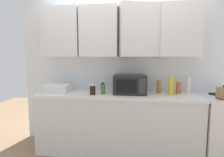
{
  "coord_description": "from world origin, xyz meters",
  "views": [
    {
      "loc": [
        0.28,
        -3.04,
        1.45
      ],
      "look_at": [
        -0.09,
        -0.25,
        1.12
      ],
      "focal_mm": 30.0,
      "sensor_mm": 36.0,
      "label": 1
    }
  ],
  "objects": [
    {
      "name": "wall_back_with_cabinets",
      "position": [
        0.0,
        -0.07,
        1.58
      ],
      "size": [
        3.27,
        0.49,
        2.6
      ],
      "color": "white",
      "rests_on": "ground_plane"
    },
    {
      "name": "counter_run",
      "position": [
        0.0,
        -0.3,
        0.45
      ],
      "size": [
        2.4,
        0.63,
        0.9
      ],
      "color": "silver",
      "rests_on": "ground_plane"
    },
    {
      "name": "bottle_white_jar",
      "position": [
        1.05,
        -0.16,
        1.03
      ],
      "size": [
        0.06,
        0.06,
        0.27
      ],
      "color": "white",
      "rests_on": "counter_run"
    },
    {
      "name": "bottle_amber_vinegar",
      "position": [
        0.61,
        -0.19,
        1.01
      ],
      "size": [
        0.06,
        0.06,
        0.22
      ],
      "color": "#AD701E",
      "rests_on": "counter_run"
    },
    {
      "name": "bottle_green_oil",
      "position": [
        -0.21,
        -0.37,
        0.98
      ],
      "size": [
        0.06,
        0.06,
        0.17
      ],
      "color": "#386B2D",
      "rests_on": "counter_run"
    },
    {
      "name": "bottle_soy_dark",
      "position": [
        -0.35,
        -0.43,
        0.97
      ],
      "size": [
        0.08,
        0.08,
        0.16
      ],
      "color": "black",
      "rests_on": "counter_run"
    },
    {
      "name": "microwave",
      "position": [
        0.19,
        -0.27,
        1.04
      ],
      "size": [
        0.48,
        0.37,
        0.28
      ],
      "color": "black",
      "rests_on": "counter_run"
    },
    {
      "name": "bottle_spice_jar",
      "position": [
        0.9,
        -0.18,
        1.0
      ],
      "size": [
        0.07,
        0.07,
        0.21
      ],
      "color": "#BC6638",
      "rests_on": "counter_run"
    },
    {
      "name": "bottle_yellow_mustard",
      "position": [
        0.77,
        -0.31,
        1.03
      ],
      "size": [
        0.08,
        0.08,
        0.27
      ],
      "color": "gold",
      "rests_on": "counter_run"
    },
    {
      "name": "kettle",
      "position": [
        1.42,
        -0.46,
        0.98
      ],
      "size": [
        0.2,
        0.2,
        0.17
      ],
      "color": "olive",
      "rests_on": "stove_range"
    },
    {
      "name": "dish_rack",
      "position": [
        -0.95,
        -0.3,
        0.96
      ],
      "size": [
        0.38,
        0.3,
        0.12
      ],
      "primitive_type": "cube",
      "color": "silver",
      "rests_on": "counter_run"
    }
  ]
}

